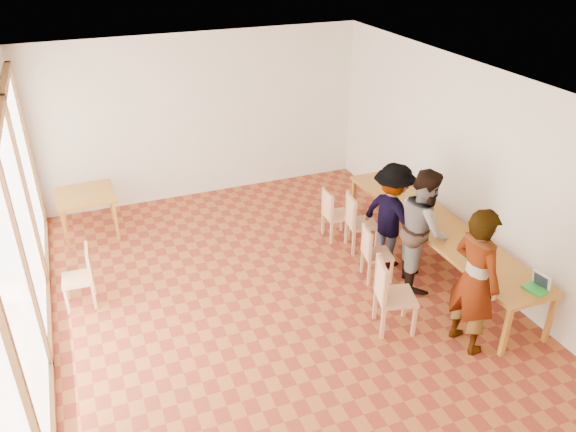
% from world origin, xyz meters
% --- Properties ---
extents(ground, '(8.00, 8.00, 0.00)m').
position_xyz_m(ground, '(0.00, 0.00, 0.00)').
color(ground, '#A05126').
rests_on(ground, ground).
extents(wall_back, '(6.00, 0.10, 3.00)m').
position_xyz_m(wall_back, '(0.00, 4.00, 1.50)').
color(wall_back, white).
rests_on(wall_back, ground).
extents(wall_right, '(0.10, 8.00, 3.00)m').
position_xyz_m(wall_right, '(3.00, 0.00, 1.50)').
color(wall_right, white).
rests_on(wall_right, ground).
extents(window_wall, '(0.10, 8.00, 3.00)m').
position_xyz_m(window_wall, '(-2.96, 0.00, 1.50)').
color(window_wall, white).
rests_on(window_wall, ground).
extents(ceiling, '(6.00, 8.00, 0.04)m').
position_xyz_m(ceiling, '(0.00, 0.00, 3.02)').
color(ceiling, white).
rests_on(ceiling, wall_back).
extents(communal_table, '(0.80, 4.00, 0.75)m').
position_xyz_m(communal_table, '(2.50, 0.14, 0.70)').
color(communal_table, '#B27527').
rests_on(communal_table, ground).
extents(side_table, '(0.90, 0.90, 0.75)m').
position_xyz_m(side_table, '(-2.21, 3.13, 0.67)').
color(side_table, '#B27527').
rests_on(side_table, ground).
extents(chair_near, '(0.58, 0.58, 0.54)m').
position_xyz_m(chair_near, '(1.11, -0.82, 0.62)').
color(chair_near, tan).
rests_on(chair_near, ground).
extents(chair_mid, '(0.46, 0.46, 0.45)m').
position_xyz_m(chair_mid, '(1.49, 0.24, 0.51)').
color(chair_mid, tan).
rests_on(chair_mid, ground).
extents(chair_far, '(0.41, 0.41, 0.46)m').
position_xyz_m(chair_far, '(1.46, 1.51, 0.53)').
color(chair_far, tan).
rests_on(chair_far, ground).
extents(chair_empty, '(0.51, 0.51, 0.50)m').
position_xyz_m(chair_empty, '(1.66, 1.07, 0.58)').
color(chair_empty, tan).
rests_on(chair_empty, ground).
extents(chair_spare, '(0.42, 0.42, 0.46)m').
position_xyz_m(chair_spare, '(-2.41, 1.16, 0.53)').
color(chair_spare, tan).
rests_on(chair_spare, ground).
extents(person_near, '(0.54, 0.74, 1.89)m').
position_xyz_m(person_near, '(1.88, -1.44, 0.95)').
color(person_near, gray).
rests_on(person_near, ground).
extents(person_mid, '(0.96, 1.06, 1.77)m').
position_xyz_m(person_mid, '(2.09, -0.06, 0.88)').
color(person_mid, gray).
rests_on(person_mid, ground).
extents(person_far, '(0.89, 1.19, 1.64)m').
position_xyz_m(person_far, '(1.94, 0.51, 0.82)').
color(person_far, gray).
rests_on(person_far, ground).
extents(laptop_near, '(0.26, 0.29, 0.22)m').
position_xyz_m(laptop_near, '(2.67, -1.65, 0.81)').
color(laptop_near, green).
rests_on(laptop_near, communal_table).
extents(laptop_mid, '(0.25, 0.26, 0.18)m').
position_xyz_m(laptop_mid, '(2.43, -0.71, 0.80)').
color(laptop_mid, green).
rests_on(laptop_mid, communal_table).
extents(laptop_far, '(0.27, 0.29, 0.20)m').
position_xyz_m(laptop_far, '(2.44, 0.46, 0.80)').
color(laptop_far, green).
rests_on(laptop_far, communal_table).
extents(yellow_mug, '(0.14, 0.14, 0.09)m').
position_xyz_m(yellow_mug, '(2.35, -0.82, 0.79)').
color(yellow_mug, '#C08D23').
rests_on(yellow_mug, communal_table).
extents(green_bottle, '(0.07, 0.07, 0.28)m').
position_xyz_m(green_bottle, '(2.48, 1.20, 0.89)').
color(green_bottle, '#13681D').
rests_on(green_bottle, communal_table).
extents(clear_glass, '(0.07, 0.07, 0.09)m').
position_xyz_m(clear_glass, '(2.31, 0.10, 0.80)').
color(clear_glass, silver).
rests_on(clear_glass, communal_table).
extents(condiment_cup, '(0.08, 0.08, 0.06)m').
position_xyz_m(condiment_cup, '(2.29, -1.23, 0.78)').
color(condiment_cup, white).
rests_on(condiment_cup, communal_table).
extents(pink_phone, '(0.05, 0.10, 0.01)m').
position_xyz_m(pink_phone, '(2.42, -0.94, 0.76)').
color(pink_phone, '#D4447D').
rests_on(pink_phone, communal_table).
extents(black_pouch, '(0.16, 0.26, 0.09)m').
position_xyz_m(black_pouch, '(2.18, -1.18, 0.80)').
color(black_pouch, black).
rests_on(black_pouch, communal_table).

